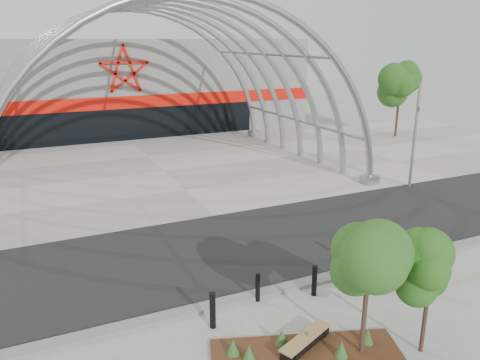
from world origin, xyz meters
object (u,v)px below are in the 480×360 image
object	(u,v)px
signal_pole	(415,134)
bench_1	(371,278)
street_tree_0	(370,255)
bench_0	(305,343)
bollard_2	(314,281)
street_tree_1	(431,269)

from	to	relation	value
signal_pole	bench_1	world-z (taller)	signal_pole
signal_pole	street_tree_0	xyz separation A→B (m)	(-11.87, -10.67, -0.13)
bench_0	bollard_2	xyz separation A→B (m)	(1.74, 2.25, 0.33)
street_tree_1	bench_1	world-z (taller)	street_tree_1
street_tree_1	bench_1	size ratio (longest dim) A/B	1.81
signal_pole	street_tree_1	bearing A→B (deg)	-132.65
bench_1	bollard_2	world-z (taller)	bollard_2
signal_pole	street_tree_0	bearing A→B (deg)	-138.05
bench_1	bollard_2	xyz separation A→B (m)	(-2.21, 0.12, 0.33)
street_tree_1	bollard_2	distance (m)	4.19
street_tree_1	bollard_2	size ratio (longest dim) A/B	3.23
bench_0	bench_1	bearing A→B (deg)	28.33
signal_pole	street_tree_1	xyz separation A→B (m)	(-10.33, -11.22, -0.57)
street_tree_0	street_tree_1	distance (m)	1.70
street_tree_1	bollard_2	xyz separation A→B (m)	(-1.03, 3.59, -1.90)
bench_0	bollard_2	world-z (taller)	bollard_2
street_tree_1	bench_1	bearing A→B (deg)	71.18
signal_pole	bollard_2	xyz separation A→B (m)	(-11.36, -7.62, -2.47)
signal_pole	bench_0	xyz separation A→B (m)	(-13.10, -9.87, -2.80)
signal_pole	street_tree_0	size ratio (longest dim) A/B	1.44
street_tree_1	bench_1	distance (m)	4.30
signal_pole	bollard_2	bearing A→B (deg)	-146.12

